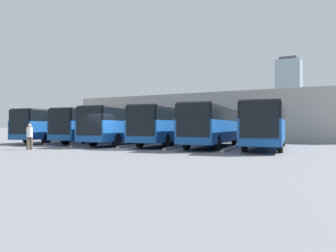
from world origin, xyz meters
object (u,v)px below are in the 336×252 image
object	(u,v)px
bus_5	(62,125)
bus_1	(213,124)
bus_2	(169,124)
bus_3	(126,125)
bus_0	(266,124)
bus_4	(98,125)
pedestrian	(30,136)

from	to	relation	value
bus_5	bus_1	bearing A→B (deg)	172.51
bus_2	bus_3	distance (m)	4.06
bus_5	bus_2	bearing A→B (deg)	173.81
bus_0	bus_1	xyz separation A→B (m)	(4.01, 0.02, 0.00)
bus_5	bus_4	bearing A→B (deg)	-178.12
bus_3	bus_1	bearing A→B (deg)	174.96
bus_0	bus_5	size ratio (longest dim) A/B	1.00
bus_0	bus_4	xyz separation A→B (m)	(16.04, -0.60, 0.00)
bus_5	pedestrian	bearing A→B (deg)	117.03
bus_2	bus_0	bearing A→B (deg)	170.58
bus_1	bus_3	xyz separation A→B (m)	(8.02, 0.37, 0.00)
bus_0	bus_1	distance (m)	4.01
bus_2	pedestrian	xyz separation A→B (m)	(5.97, 9.07, -0.80)
bus_5	pedestrian	size ratio (longest dim) A/B	6.49
pedestrian	bus_0	bearing A→B (deg)	-35.06
bus_1	bus_2	distance (m)	4.02
bus_4	bus_5	bearing A→B (deg)	1.88
bus_2	bus_4	xyz separation A→B (m)	(8.02, -0.36, 0.00)
bus_0	bus_2	size ratio (longest dim) A/B	1.00
bus_2	pedestrian	bearing A→B (deg)	48.96
bus_1	bus_3	size ratio (longest dim) A/B	1.00
bus_1	bus_4	size ratio (longest dim) A/B	1.00
bus_3	bus_5	size ratio (longest dim) A/B	1.00
pedestrian	bus_3	bearing A→B (deg)	9.64
bus_1	bus_3	distance (m)	8.03
bus_0	bus_5	world-z (taller)	same
bus_2	bus_3	xyz separation A→B (m)	(4.01, 0.63, 0.00)
bus_1	bus_5	xyz separation A→B (m)	(16.04, 0.05, 0.00)
bus_0	bus_1	bearing A→B (deg)	-7.43
bus_1	bus_2	size ratio (longest dim) A/B	1.00
bus_3	pedestrian	size ratio (longest dim) A/B	6.49
bus_5	pedestrian	xyz separation A→B (m)	(-6.06, 8.75, -0.80)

